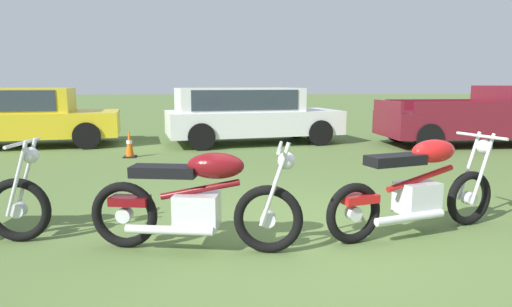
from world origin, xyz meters
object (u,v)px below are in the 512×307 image
at_px(motorcycle_maroon, 197,201).
at_px(motorcycle_red, 418,187).
at_px(traffic_cone, 129,145).
at_px(car_yellow, 10,113).
at_px(pickup_truck_burgundy, 495,115).
at_px(car_white, 246,111).

xyz_separation_m(motorcycle_maroon, motorcycle_red, (2.23, 0.32, 0.01)).
relative_size(motorcycle_maroon, motorcycle_red, 0.98).
relative_size(motorcycle_red, traffic_cone, 3.42).
bearing_deg(car_yellow, pickup_truck_burgundy, -13.16).
distance_m(car_white, pickup_truck_burgundy, 6.26).
xyz_separation_m(motorcycle_red, car_white, (-1.46, 6.95, 0.35)).
xyz_separation_m(motorcycle_maroon, car_white, (0.77, 7.27, 0.36)).
distance_m(car_yellow, traffic_cone, 3.66).
height_order(motorcycle_red, car_yellow, car_yellow).
bearing_deg(pickup_truck_burgundy, motorcycle_red, -129.31).
bearing_deg(motorcycle_red, motorcycle_maroon, 170.04).
relative_size(motorcycle_maroon, traffic_cone, 3.35).
bearing_deg(car_yellow, motorcycle_maroon, -65.90).
bearing_deg(traffic_cone, pickup_truck_burgundy, 8.42).
xyz_separation_m(pickup_truck_burgundy, traffic_cone, (-8.76, -1.30, -0.48)).
bearing_deg(pickup_truck_burgundy, traffic_cone, -173.70).
xyz_separation_m(car_yellow, pickup_truck_burgundy, (11.95, -0.43, -0.08)).
distance_m(motorcycle_maroon, motorcycle_red, 2.25).
bearing_deg(car_white, motorcycle_maroon, -108.16).
bearing_deg(motorcycle_maroon, pickup_truck_burgundy, 52.64).
bearing_deg(car_white, car_yellow, 170.36).
distance_m(motorcycle_maroon, pickup_truck_burgundy, 9.62).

